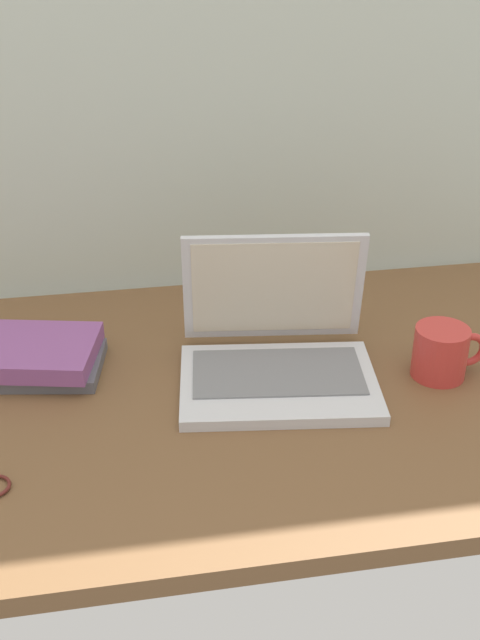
% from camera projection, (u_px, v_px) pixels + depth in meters
% --- Properties ---
extents(desk, '(1.60, 0.76, 0.03)m').
position_uv_depth(desk, '(204.00, 397.00, 1.26)').
color(desk, brown).
rests_on(desk, ground).
extents(laptop, '(0.34, 0.29, 0.22)m').
position_uv_depth(laptop, '(277.00, 349.00, 1.27)').
color(laptop, silver).
rests_on(laptop, desk).
extents(coffee_mug, '(0.12, 0.09, 0.09)m').
position_uv_depth(coffee_mug, '(442.00, 352.00, 1.27)').
color(coffee_mug, red).
rests_on(coffee_mug, desk).
extents(book_stack, '(0.22, 0.19, 0.05)m').
position_uv_depth(book_stack, '(40.00, 357.00, 1.29)').
color(book_stack, '#595960').
rests_on(book_stack, desk).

